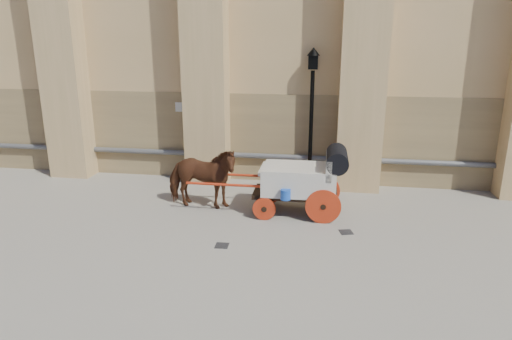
# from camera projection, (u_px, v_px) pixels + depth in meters

# --- Properties ---
(ground) EXTENTS (90.00, 90.00, 0.00)m
(ground) POSITION_uv_depth(u_px,v_px,m) (211.00, 223.00, 12.27)
(ground) COLOR slate
(ground) RESTS_ON ground
(horse) EXTENTS (2.23, 1.11, 1.84)m
(horse) POSITION_uv_depth(u_px,v_px,m) (201.00, 178.00, 13.12)
(horse) COLOR #58321A
(horse) RESTS_ON ground
(carriage) EXTENTS (4.43, 1.58, 1.94)m
(carriage) POSITION_uv_depth(u_px,v_px,m) (305.00, 178.00, 12.67)
(carriage) COLOR black
(carriage) RESTS_ON ground
(street_lamp) EXTENTS (0.42, 0.42, 4.50)m
(street_lamp) POSITION_uv_depth(u_px,v_px,m) (311.00, 114.00, 14.70)
(street_lamp) COLOR black
(street_lamp) RESTS_ON ground
(drain_grate_near) EXTENTS (0.33, 0.33, 0.01)m
(drain_grate_near) POSITION_uv_depth(u_px,v_px,m) (222.00, 246.00, 10.95)
(drain_grate_near) COLOR black
(drain_grate_near) RESTS_ON ground
(drain_grate_far) EXTENTS (0.39, 0.39, 0.01)m
(drain_grate_far) POSITION_uv_depth(u_px,v_px,m) (346.00, 232.00, 11.71)
(drain_grate_far) COLOR black
(drain_grate_far) RESTS_ON ground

